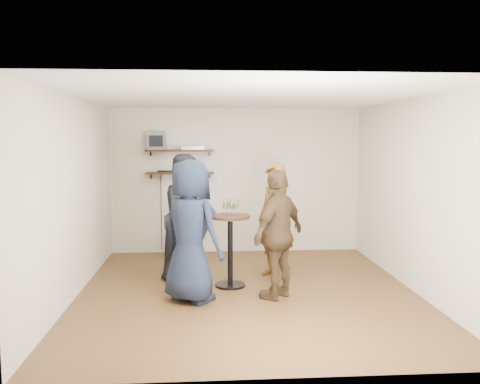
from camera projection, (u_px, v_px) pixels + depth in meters
name	position (u px, v px, depth m)	size (l,w,h in m)	color
room	(247.00, 196.00, 6.71)	(4.58, 5.08, 2.68)	#4B3018
shelf_upper	(180.00, 151.00, 8.94)	(1.20, 0.25, 0.04)	black
shelf_lower	(180.00, 173.00, 8.98)	(1.20, 0.25, 0.04)	black
crt_monitor	(157.00, 141.00, 8.89)	(0.32, 0.30, 0.30)	#59595B
dvd_deck	(193.00, 148.00, 8.95)	(0.40, 0.24, 0.06)	silver
radio	(187.00, 169.00, 8.98)	(0.22, 0.10, 0.10)	black
power_strip	(166.00, 171.00, 9.01)	(0.30, 0.05, 0.03)	black
side_table	(188.00, 231.00, 8.72)	(0.60, 0.60, 0.57)	black
vase_lilies	(187.00, 208.00, 8.68)	(0.19, 0.20, 0.96)	silver
drinks_table	(230.00, 241.00, 7.04)	(0.55, 0.55, 1.01)	black
wine_glass_fl	(225.00, 205.00, 6.96)	(0.07, 0.07, 0.21)	silver
wine_glass_fr	(236.00, 205.00, 6.96)	(0.07, 0.07, 0.22)	silver
wine_glass_bl	(228.00, 204.00, 7.07)	(0.07, 0.07, 0.22)	silver
wine_glass_br	(232.00, 206.00, 7.01)	(0.06, 0.06, 0.19)	silver
person_plaid	(274.00, 221.00, 7.51)	(0.62, 0.40, 1.69)	red
person_dark	(188.00, 216.00, 7.51)	(0.89, 0.70, 1.84)	black
person_navy	(191.00, 231.00, 6.37)	(0.88, 0.57, 1.80)	black
person_brown	(279.00, 235.00, 6.52)	(0.97, 0.41, 1.66)	#3F2E1B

